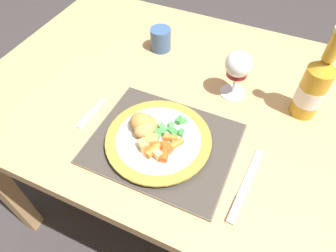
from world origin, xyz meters
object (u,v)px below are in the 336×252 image
dinner_plate (158,140)px  table_knife (243,191)px  bottle (314,87)px  fork (90,115)px  dining_table (199,117)px  wine_glass (238,67)px  drinking_cup (161,39)px

dinner_plate → table_knife: (0.24, -0.04, -0.01)m
bottle → fork: bearing=-154.1°
table_knife → dining_table: bearing=127.8°
wine_glass → bottle: size_ratio=0.55×
dining_table → dinner_plate: dinner_plate is taller
fork → bottle: bottle is taller
table_knife → drinking_cup: size_ratio=2.83×
table_knife → drinking_cup: bearing=134.3°
fork → wine_glass: 0.44m
table_knife → drinking_cup: drinking_cup is taller
dining_table → bottle: 0.34m
table_knife → drinking_cup: 0.58m
bottle → dinner_plate: bearing=-139.7°
table_knife → wine_glass: (-0.12, 0.31, 0.10)m
table_knife → bottle: bearing=74.9°
dining_table → dinner_plate: (-0.04, -0.21, 0.11)m
bottle → drinking_cup: bearing=168.1°
fork → drinking_cup: bearing=82.4°
wine_glass → drinking_cup: wine_glass is taller
bottle → dining_table: bearing=-167.3°
wine_glass → dinner_plate: bearing=-114.4°
bottle → drinking_cup: size_ratio=3.49×
dinner_plate → fork: 0.22m
dinner_plate → wine_glass: 0.30m
wine_glass → bottle: (0.20, 0.01, -0.01)m
dinner_plate → bottle: bearing=40.3°
fork → bottle: (0.54, 0.26, 0.09)m
dining_table → wine_glass: size_ratio=9.25×
drinking_cup → dinner_plate: bearing=-65.6°
dinner_plate → bottle: 0.43m
dining_table → fork: fork is taller
fork → table_knife: 0.46m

